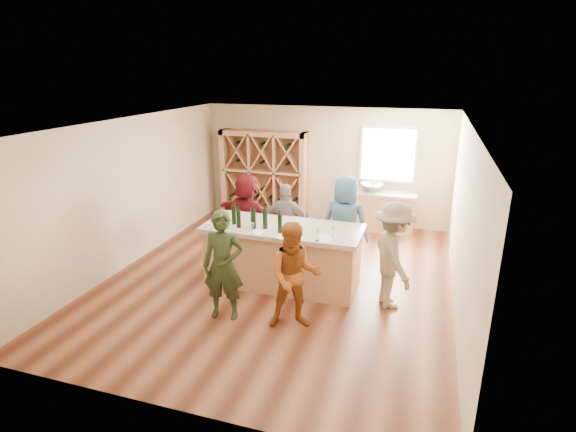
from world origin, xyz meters
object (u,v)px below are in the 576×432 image
(sink, at_px, (372,187))
(person_near_right, at_px, (295,276))
(person_server, at_px, (393,255))
(person_far_right, at_px, (345,224))
(wine_bottle_c, at_px, (253,217))
(tasting_counter_base, at_px, (283,257))
(wine_bottle_f, at_px, (280,224))
(wine_bottle_e, at_px, (265,219))
(wine_bottle_b, at_px, (239,219))
(person_near_left, at_px, (223,266))
(person_far_mid, at_px, (286,224))
(wine_bottle_a, at_px, (234,215))
(wine_rack, at_px, (264,175))
(person_far_left, at_px, (247,216))
(wine_bottle_d, at_px, (254,220))

(sink, height_order, person_near_right, person_near_right)
(person_near_right, distance_m, person_server, 1.67)
(sink, height_order, person_far_right, person_far_right)
(sink, xyz_separation_m, wine_bottle_c, (-1.57, -3.50, 0.22))
(tasting_counter_base, distance_m, wine_bottle_f, 0.79)
(tasting_counter_base, height_order, person_server, person_server)
(wine_bottle_e, bearing_deg, wine_bottle_b, -168.74)
(tasting_counter_base, distance_m, person_near_right, 1.42)
(person_near_left, bearing_deg, person_far_mid, 73.28)
(tasting_counter_base, distance_m, person_server, 1.94)
(tasting_counter_base, height_order, wine_bottle_f, wine_bottle_f)
(wine_bottle_a, distance_m, wine_bottle_e, 0.60)
(wine_bottle_a, xyz_separation_m, wine_bottle_e, (0.60, -0.05, 0.01))
(person_far_right, bearing_deg, wine_rack, -36.40)
(wine_rack, bearing_deg, person_server, -46.06)
(person_server, bearing_deg, person_far_left, 43.27)
(wine_bottle_d, height_order, wine_bottle_f, wine_bottle_d)
(wine_bottle_b, bearing_deg, person_near_left, -79.71)
(person_near_right, bearing_deg, wine_bottle_c, 114.70)
(wine_rack, distance_m, wine_bottle_f, 4.09)
(wine_bottle_e, height_order, person_near_left, person_near_left)
(tasting_counter_base, xyz_separation_m, wine_bottle_f, (0.05, -0.30, 0.73))
(wine_rack, distance_m, wine_bottle_b, 3.82)
(person_server, xyz_separation_m, wine_bottle_f, (-1.84, -0.09, 0.36))
(tasting_counter_base, xyz_separation_m, person_near_right, (0.59, -1.26, 0.31))
(wine_bottle_c, height_order, person_near_right, person_near_right)
(wine_bottle_c, distance_m, wine_bottle_d, 0.13)
(wine_bottle_c, bearing_deg, wine_bottle_b, -146.41)
(tasting_counter_base, height_order, person_far_mid, person_far_mid)
(tasting_counter_base, distance_m, person_near_left, 1.46)
(wine_bottle_e, distance_m, person_far_mid, 1.16)
(sink, bearing_deg, person_far_mid, -117.57)
(wine_bottle_b, height_order, person_far_left, person_far_left)
(tasting_counter_base, bearing_deg, wine_rack, 115.27)
(person_near_left, xyz_separation_m, person_far_right, (1.42, 2.24, 0.06))
(sink, xyz_separation_m, person_far_right, (-0.17, -2.44, -0.10))
(sink, distance_m, person_server, 3.66)
(wine_bottle_b, height_order, person_far_mid, person_far_mid)
(wine_bottle_d, xyz_separation_m, person_far_mid, (0.22, 1.14, -0.44))
(wine_bottle_d, bearing_deg, wine_rack, 107.88)
(sink, distance_m, tasting_counter_base, 3.57)
(tasting_counter_base, height_order, wine_bottle_e, wine_bottle_e)
(wine_bottle_b, distance_m, person_far_mid, 1.32)
(tasting_counter_base, xyz_separation_m, person_server, (1.89, -0.21, 0.37))
(wine_bottle_c, relative_size, person_far_right, 0.17)
(person_far_right, bearing_deg, wine_bottle_f, 63.13)
(wine_bottle_e, distance_m, person_server, 2.17)
(sink, height_order, wine_bottle_f, wine_bottle_f)
(tasting_counter_base, distance_m, person_far_mid, 0.95)
(wine_bottle_b, bearing_deg, wine_bottle_a, 136.79)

